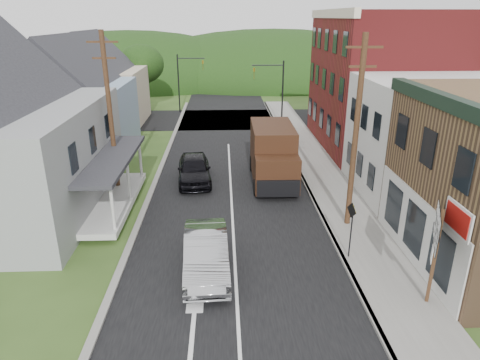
{
  "coord_description": "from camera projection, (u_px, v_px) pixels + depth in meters",
  "views": [
    {
      "loc": [
        -0.41,
        -15.09,
        9.6
      ],
      "look_at": [
        0.37,
        4.22,
        2.2
      ],
      "focal_mm": 32.0,
      "sensor_mm": 36.0,
      "label": 1
    }
  ],
  "objects": [
    {
      "name": "cross_road",
      "position": [
        227.0,
        119.0,
        42.72
      ],
      "size": [
        60.0,
        9.0,
        0.02
      ],
      "primitive_type": "cube",
      "color": "black",
      "rests_on": "ground"
    },
    {
      "name": "ground",
      "position": [
        235.0,
        267.0,
        17.53
      ],
      "size": [
        120.0,
        120.0,
        0.0
      ],
      "primitive_type": "plane",
      "color": "#2D4719",
      "rests_on": "ground"
    },
    {
      "name": "house_cream",
      "position": [
        104.0,
        84.0,
        40.03
      ],
      "size": [
        7.14,
        8.16,
        7.28
      ],
      "color": "#BDA992",
      "rests_on": "ground"
    },
    {
      "name": "forested_ridge",
      "position": [
        225.0,
        80.0,
        68.85
      ],
      "size": [
        90.0,
        30.0,
        16.0
      ],
      "primitive_type": "ellipsoid",
      "color": "black",
      "rests_on": "ground"
    },
    {
      "name": "warning_sign",
      "position": [
        351.0,
        223.0,
        17.45
      ],
      "size": [
        0.2,
        0.67,
        2.48
      ],
      "rotation": [
        0.0,
        0.0,
        0.26
      ],
      "color": "black",
      "rests_on": "sidewalk_right"
    },
    {
      "name": "traffic_signal_left",
      "position": [
        185.0,
        77.0,
        44.48
      ],
      "size": [
        2.87,
        0.2,
        6.0
      ],
      "color": "black",
      "rests_on": "ground"
    },
    {
      "name": "curb_right",
      "position": [
        308.0,
        190.0,
        25.14
      ],
      "size": [
        0.2,
        55.0,
        0.15
      ],
      "primitive_type": "cube",
      "color": "slate",
      "rests_on": "ground"
    },
    {
      "name": "traffic_signal_right",
      "position": [
        275.0,
        86.0,
        38.28
      ],
      "size": [
        2.87,
        0.2,
        6.0
      ],
      "color": "black",
      "rests_on": "ground"
    },
    {
      "name": "curb_left",
      "position": [
        151.0,
        192.0,
        24.8
      ],
      "size": [
        0.3,
        55.0,
        0.12
      ],
      "primitive_type": "cube",
      "color": "slate",
      "rests_on": "ground"
    },
    {
      "name": "delivery_van",
      "position": [
        273.0,
        155.0,
        25.96
      ],
      "size": [
        2.63,
        6.18,
        3.44
      ],
      "rotation": [
        0.0,
        0.0,
        -0.01
      ],
      "color": "black",
      "rests_on": "ground"
    },
    {
      "name": "storefront_white",
      "position": [
        433.0,
        139.0,
        23.79
      ],
      "size": [
        8.0,
        7.0,
        6.5
      ],
      "primitive_type": "cube",
      "color": "silver",
      "rests_on": "ground"
    },
    {
      "name": "utility_pole_right",
      "position": [
        356.0,
        133.0,
        19.34
      ],
      "size": [
        1.6,
        0.26,
        9.0
      ],
      "color": "#472D19",
      "rests_on": "ground"
    },
    {
      "name": "route_sign_cluster",
      "position": [
        436.0,
        243.0,
        14.38
      ],
      "size": [
        0.9,
        1.89,
        3.57
      ],
      "rotation": [
        0.0,
        0.0,
        -0.42
      ],
      "color": "#472D19",
      "rests_on": "sidewalk_right"
    },
    {
      "name": "road",
      "position": [
        230.0,
        180.0,
        26.86
      ],
      "size": [
        9.0,
        90.0,
        0.02
      ],
      "primitive_type": "cube",
      "color": "black",
      "rests_on": "ground"
    },
    {
      "name": "sidewalk_right",
      "position": [
        331.0,
        189.0,
        25.19
      ],
      "size": [
        2.8,
        55.0,
        0.15
      ],
      "primitive_type": "cube",
      "color": "slate",
      "rests_on": "ground"
    },
    {
      "name": "dark_sedan",
      "position": [
        194.0,
        169.0,
        26.28
      ],
      "size": [
        2.36,
        5.02,
        1.66
      ],
      "primitive_type": "imported",
      "rotation": [
        0.0,
        0.0,
        0.08
      ],
      "color": "black",
      "rests_on": "ground"
    },
    {
      "name": "storefront_red",
      "position": [
        379.0,
        82.0,
        32.03
      ],
      "size": [
        8.0,
        12.0,
        10.0
      ],
      "primitive_type": "cube",
      "color": "maroon",
      "rests_on": "ground"
    },
    {
      "name": "tree_left_d",
      "position": [
        141.0,
        64.0,
        45.3
      ],
      "size": [
        4.8,
        4.8,
        6.94
      ],
      "color": "#382616",
      "rests_on": "ground"
    },
    {
      "name": "silver_sedan",
      "position": [
        206.0,
        253.0,
        16.96
      ],
      "size": [
        1.95,
        4.98,
        1.62
      ],
      "primitive_type": "imported",
      "rotation": [
        0.0,
        0.0,
        0.05
      ],
      "color": "#A8A8AC",
      "rests_on": "ground"
    },
    {
      "name": "house_blue",
      "position": [
        80.0,
        102.0,
        31.66
      ],
      "size": [
        7.14,
        8.16,
        7.28
      ],
      "color": "#7E8DAB",
      "rests_on": "ground"
    },
    {
      "name": "utility_pole_left",
      "position": [
        110.0,
        114.0,
        23.08
      ],
      "size": [
        1.6,
        0.26,
        9.0
      ],
      "color": "#472D19",
      "rests_on": "ground"
    }
  ]
}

